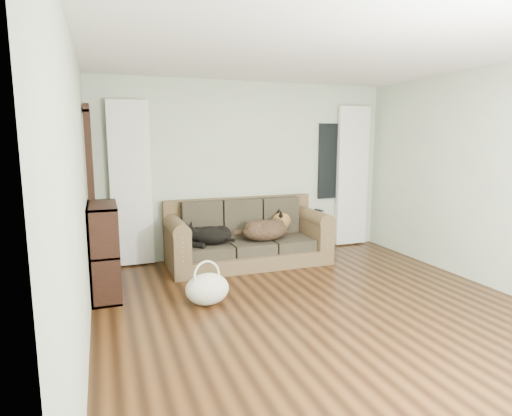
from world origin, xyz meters
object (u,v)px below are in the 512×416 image
object	(u,v)px
sofa	(248,233)
tote_bag	(207,290)
dog_black_lab	(208,235)
bookshelf	(104,252)
dog_shepherd	(267,230)

from	to	relation	value
sofa	tote_bag	world-z (taller)	sofa
sofa	dog_black_lab	bearing A→B (deg)	-174.19
dog_black_lab	bookshelf	xyz separation A→B (m)	(-1.33, -0.55, 0.02)
sofa	dog_shepherd	size ratio (longest dim) A/B	3.13
tote_bag	bookshelf	world-z (taller)	bookshelf
dog_shepherd	bookshelf	xyz separation A→B (m)	(-2.18, -0.54, 0.01)
dog_black_lab	dog_shepherd	world-z (taller)	dog_shepherd
sofa	bookshelf	bearing A→B (deg)	-162.35
tote_bag	bookshelf	size ratio (longest dim) A/B	0.45
tote_bag	bookshelf	bearing A→B (deg)	146.29
sofa	tote_bag	size ratio (longest dim) A/B	4.77
dog_black_lab	sofa	bearing A→B (deg)	24.74
dog_black_lab	bookshelf	world-z (taller)	bookshelf
dog_black_lab	tote_bag	distance (m)	1.31
sofa	dog_shepherd	distance (m)	0.27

